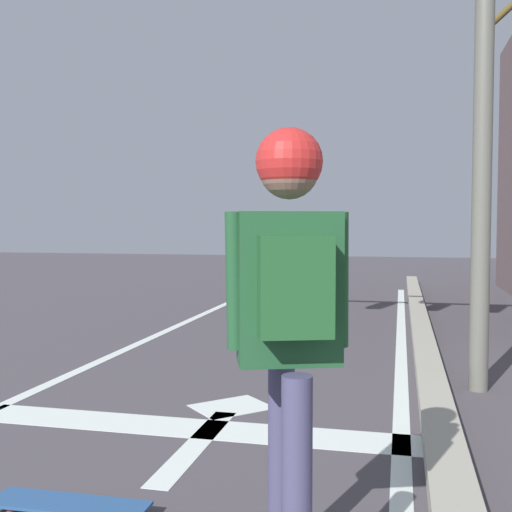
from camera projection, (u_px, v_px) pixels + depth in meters
The scene contains 7 objects.
lane_line_curbside at pixel (401, 460), 3.73m from camera, with size 0.12×20.00×0.01m, color silver.
stop_bar at pixel (188, 428), 4.33m from camera, with size 3.20×0.40×0.01m, color silver.
lane_arrow_stem at pixel (196, 444), 4.00m from camera, with size 0.16×1.40×0.01m, color silver.
lane_arrow_head at pixel (231, 407), 4.83m from camera, with size 0.56×0.44×0.01m, color silver.
curb_strip at pixel (445, 452), 3.67m from camera, with size 0.24×24.00×0.14m, color #9F9B8B.
skater at pixel (290, 293), 2.32m from camera, with size 0.45×0.62×1.70m.
spare_skateboard at pixel (69, 505), 3.01m from camera, with size 0.79×0.24×0.07m.
Camera 1 is at (2.95, 2.23, 1.42)m, focal length 43.57 mm.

